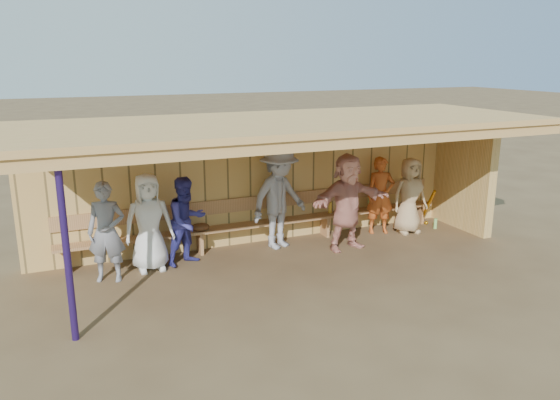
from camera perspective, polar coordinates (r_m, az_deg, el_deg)
The scene contains 11 objects.
ground at distance 9.66m, azimuth 0.83°, elevation -6.52°, with size 90.00×90.00×0.00m, color brown.
player_a at distance 9.07m, azimuth -17.68°, elevation -3.21°, with size 0.60×0.39×1.63m, color gray.
player_b at distance 9.34m, azimuth -13.55°, elevation -2.29°, with size 0.81×0.53×1.66m, color white.
player_c at distance 9.50m, azimuth -9.72°, elevation -2.18°, with size 0.75×0.59×1.55m, color #363490.
player_e at distance 10.14m, azimuth -0.09°, elevation 0.23°, with size 1.24×0.71×1.92m, color #9B9CA3.
player_f at distance 10.15m, azimuth 7.03°, elevation -0.19°, with size 1.68×0.54×1.81m, color #DE917D.
player_g at distance 11.22m, azimuth 10.45°, elevation 0.47°, with size 0.57×0.38×1.57m, color #C2531F.
player_h at distance 11.36m, azimuth 13.39°, elevation 0.45°, with size 0.76×0.49×1.55m, color tan.
dugout_structure at distance 9.95m, azimuth 1.30°, elevation 4.27°, with size 8.80×3.20×2.50m.
bench at distance 10.46m, azimuth -1.66°, elevation -1.79°, with size 7.60×0.34×0.93m.
dugout_equipment at distance 10.08m, azimuth -6.03°, elevation -2.74°, with size 6.90×0.62×0.80m.
Camera 1 is at (-3.68, -8.22, 3.50)m, focal length 35.00 mm.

